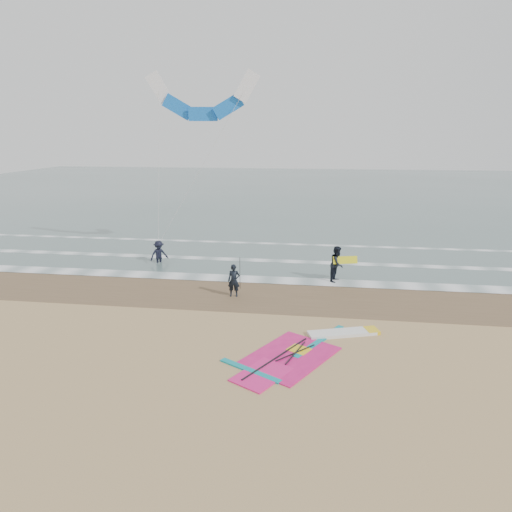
# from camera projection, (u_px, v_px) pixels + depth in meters

# --- Properties ---
(ground) EXTENTS (120.00, 120.00, 0.00)m
(ground) POSITION_uv_depth(u_px,v_px,m) (273.00, 352.00, 16.40)
(ground) COLOR tan
(ground) RESTS_ON ground
(sea_water) EXTENTS (120.00, 80.00, 0.02)m
(sea_water) POSITION_uv_depth(u_px,v_px,m) (309.00, 191.00, 62.30)
(sea_water) COLOR #47605E
(sea_water) RESTS_ON ground
(wet_sand_band) EXTENTS (120.00, 5.00, 0.01)m
(wet_sand_band) POSITION_uv_depth(u_px,v_px,m) (285.00, 295.00, 22.13)
(wet_sand_band) COLOR brown
(wet_sand_band) RESTS_ON ground
(foam_waterline) EXTENTS (120.00, 9.15, 0.02)m
(foam_waterline) POSITION_uv_depth(u_px,v_px,m) (291.00, 269.00, 26.37)
(foam_waterline) COLOR white
(foam_waterline) RESTS_ON ground
(windsurf_rig) EXTENTS (5.76, 5.45, 0.14)m
(windsurf_rig) POSITION_uv_depth(u_px,v_px,m) (306.00, 350.00, 16.47)
(windsurf_rig) COLOR white
(windsurf_rig) RESTS_ON ground
(person_standing) EXTENTS (0.60, 0.42, 1.59)m
(person_standing) POSITION_uv_depth(u_px,v_px,m) (234.00, 281.00, 21.81)
(person_standing) COLOR black
(person_standing) RESTS_ON ground
(person_walking) EXTENTS (1.02, 1.13, 1.91)m
(person_walking) POSITION_uv_depth(u_px,v_px,m) (337.00, 264.00, 24.02)
(person_walking) COLOR black
(person_walking) RESTS_ON ground
(person_wading) EXTENTS (1.26, 1.22, 1.73)m
(person_wading) POSITION_uv_depth(u_px,v_px,m) (159.00, 249.00, 27.46)
(person_wading) COLOR black
(person_wading) RESTS_ON ground
(held_pole) EXTENTS (0.17, 0.86, 1.82)m
(held_pole) POSITION_uv_depth(u_px,v_px,m) (240.00, 273.00, 21.68)
(held_pole) COLOR black
(held_pole) RESTS_ON ground
(carried_kiteboard) EXTENTS (1.30, 0.51, 0.39)m
(carried_kiteboard) POSITION_uv_depth(u_px,v_px,m) (345.00, 260.00, 23.80)
(carried_kiteboard) COLOR yellow
(carried_kiteboard) RESTS_ON ground
(surf_kite) EXTENTS (6.84, 2.26, 10.04)m
(surf_kite) POSITION_uv_depth(u_px,v_px,m) (202.00, 101.00, 26.83)
(surf_kite) COLOR white
(surf_kite) RESTS_ON ground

